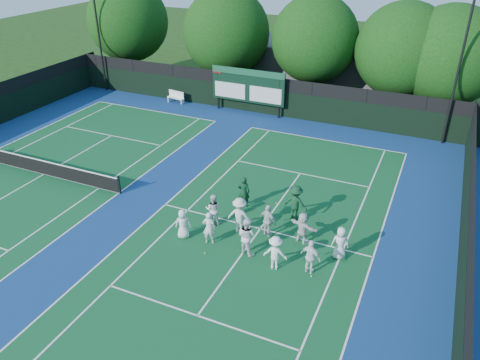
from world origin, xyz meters
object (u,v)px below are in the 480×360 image
at_px(scoreboard, 248,86).
at_px(tennis_net, 43,167).
at_px(bench, 176,96).
at_px(coach_left, 244,192).

relative_size(scoreboard, tennis_net, 0.53).
bearing_deg(bench, coach_left, -47.15).
bearing_deg(coach_left, scoreboard, -85.25).
xyz_separation_m(scoreboard, coach_left, (5.40, -12.97, -1.32)).
xyz_separation_m(tennis_net, coach_left, (12.39, 1.61, 0.38)).
xyz_separation_m(bench, coach_left, (11.84, -12.76, 0.33)).
relative_size(tennis_net, coach_left, 6.49).
relative_size(bench, coach_left, 0.94).
xyz_separation_m(scoreboard, tennis_net, (-6.99, -14.59, -1.70)).
distance_m(tennis_net, bench, 14.38).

